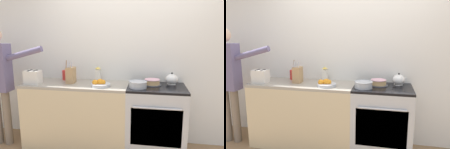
% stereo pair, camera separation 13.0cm
% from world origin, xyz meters
% --- Properties ---
extents(wall_back, '(8.00, 0.04, 2.60)m').
position_xyz_m(wall_back, '(0.00, 0.62, 1.30)').
color(wall_back, silver).
rests_on(wall_back, ground_plane).
extents(counter_cabinet, '(1.47, 0.60, 0.93)m').
position_xyz_m(counter_cabinet, '(-0.75, 0.30, 0.46)').
color(counter_cabinet, beige).
rests_on(counter_cabinet, ground_plane).
extents(stove_range, '(0.77, 0.63, 0.93)m').
position_xyz_m(stove_range, '(0.37, 0.30, 0.46)').
color(stove_range, '#B7BABF').
rests_on(stove_range, ground_plane).
extents(layer_cake, '(0.26, 0.26, 0.08)m').
position_xyz_m(layer_cake, '(0.31, 0.39, 0.97)').
color(layer_cake, '#4C4C51').
rests_on(layer_cake, stove_range).
extents(tea_kettle, '(0.21, 0.17, 0.17)m').
position_xyz_m(tea_kettle, '(0.58, 0.47, 1.00)').
color(tea_kettle, white).
rests_on(tea_kettle, stove_range).
extents(mixing_bowl, '(0.24, 0.24, 0.09)m').
position_xyz_m(mixing_bowl, '(0.12, 0.20, 0.97)').
color(mixing_bowl, '#B7BABF').
rests_on(mixing_bowl, stove_range).
extents(knife_block, '(0.11, 0.15, 0.31)m').
position_xyz_m(knife_block, '(-0.83, 0.31, 1.04)').
color(knife_block, tan).
rests_on(knife_block, counter_cabinet).
extents(utensil_crock, '(0.09, 0.09, 0.30)m').
position_xyz_m(utensil_crock, '(-0.99, 0.50, 1.01)').
color(utensil_crock, red).
rests_on(utensil_crock, counter_cabinet).
extents(fruit_bowl, '(0.26, 0.26, 0.10)m').
position_xyz_m(fruit_bowl, '(-0.38, 0.18, 0.96)').
color(fruit_bowl, '#B7BABF').
rests_on(fruit_bowl, counter_cabinet).
extents(toaster, '(0.23, 0.16, 0.19)m').
position_xyz_m(toaster, '(-1.34, 0.18, 1.02)').
color(toaster, silver).
rests_on(toaster, counter_cabinet).
extents(milk_carton, '(0.07, 0.07, 0.21)m').
position_xyz_m(milk_carton, '(-0.49, 0.51, 1.03)').
color(milk_carton, white).
rests_on(milk_carton, counter_cabinet).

